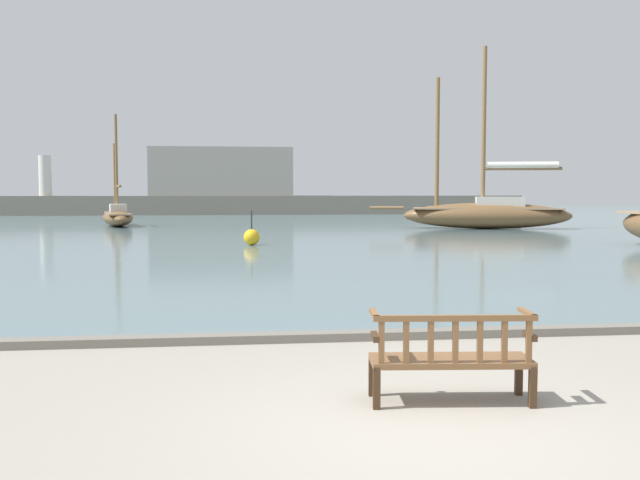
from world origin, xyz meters
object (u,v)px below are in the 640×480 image
Objects in this scene: sailboat_far_port at (118,216)px; channel_buoy at (252,237)px; sailboat_mid_port at (487,212)px; park_bench at (451,356)px.

channel_buoy is (7.36, -15.61, -0.28)m from sailboat_far_port.
channel_buoy is at bearing -141.78° from sailboat_mid_port.
park_bench is 19.96m from channel_buoy.
park_bench is 1.26× the size of channel_buoy.
sailboat_mid_port is (11.32, 30.01, 0.52)m from park_bench.
sailboat_mid_port reaches higher than park_bench.
channel_buoy is at bearing -64.76° from sailboat_far_port.
sailboat_mid_port reaches higher than channel_buoy.
park_bench is 0.15× the size of sailboat_mid_port.
sailboat_mid_port is 16.35m from channel_buoy.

